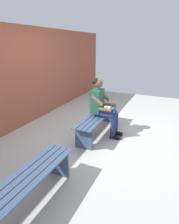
# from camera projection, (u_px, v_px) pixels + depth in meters

# --- Properties ---
(ground_plane) EXTENTS (10.00, 7.00, 0.04)m
(ground_plane) POSITION_uv_depth(u_px,v_px,m) (130.00, 175.00, 2.93)
(ground_plane) COLOR #B2B2AD
(brick_wall) EXTENTS (9.50, 0.24, 2.32)m
(brick_wall) POSITION_uv_depth(u_px,v_px,m) (10.00, 79.00, 4.21)
(brick_wall) COLOR #9E4C38
(brick_wall) RESTS_ON ground
(bench_near) EXTENTS (1.71, 0.40, 0.44)m
(bench_near) POSITION_uv_depth(u_px,v_px,m) (98.00, 119.00, 4.16)
(bench_near) COLOR #384C6B
(bench_near) RESTS_ON ground
(bench_far) EXTENTS (1.55, 0.39, 0.44)m
(bench_far) POSITION_uv_depth(u_px,v_px,m) (27.00, 185.00, 2.23)
(bench_far) COLOR #384C6B
(bench_far) RESTS_ON ground
(person_seated) EXTENTS (0.50, 0.69, 1.25)m
(person_seated) POSITION_uv_depth(u_px,v_px,m) (102.00, 105.00, 4.00)
(person_seated) COLOR #1E513D
(person_seated) RESTS_ON ground
(apple) EXTENTS (0.09, 0.09, 0.09)m
(apple) POSITION_uv_depth(u_px,v_px,m) (106.00, 108.00, 4.42)
(apple) COLOR gold
(apple) RESTS_ON bench_near
(book_open) EXTENTS (0.41, 0.16, 0.02)m
(book_open) POSITION_uv_depth(u_px,v_px,m) (109.00, 106.00, 4.65)
(book_open) COLOR white
(book_open) RESTS_ON bench_near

